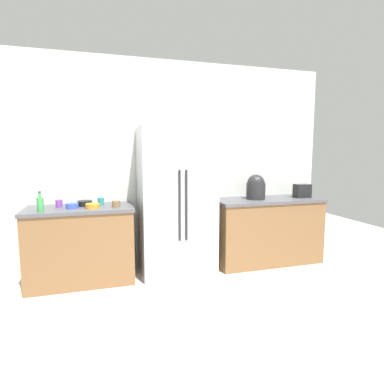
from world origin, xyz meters
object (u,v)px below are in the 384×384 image
cup_a (59,204)px  bottle_a (40,204)px  rice_cooker (256,187)px  bowl_c (72,206)px  refrigerator (176,201)px  bowl_b (93,206)px  cup_b (101,201)px  cup_c (116,204)px  toaster (302,191)px  bowl_a (85,203)px

cup_a → bottle_a: bearing=-125.5°
rice_cooker → bowl_c: rice_cooker is taller
refrigerator → bowl_b: 1.00m
cup_a → bowl_b: bearing=-22.5°
cup_b → bowl_b: cup_b is taller
cup_c → toaster: bearing=1.4°
refrigerator → bowl_a: 1.09m
rice_cooker → bottle_a: (-2.63, -0.17, -0.08)m
toaster → cup_a: size_ratio=2.48×
bowl_b → cup_a: bearing=157.5°
bottle_a → bowl_c: 0.34m
bowl_a → bowl_c: bowl_a is taller
toaster → cup_b: (-2.71, 0.12, -0.05)m
cup_c → bowl_b: 0.26m
refrigerator → toaster: bearing=-0.8°
bottle_a → cup_a: 0.28m
refrigerator → bowl_b: refrigerator is taller
bottle_a → cup_c: size_ratio=2.37×
bottle_a → bowl_b: (0.53, 0.07, -0.06)m
bowl_b → bowl_c: size_ratio=1.10×
bottle_a → bowl_b: size_ratio=1.40×
rice_cooker → bowl_b: (-2.10, -0.10, -0.14)m
bottle_a → cup_b: (0.62, 0.25, -0.04)m
refrigerator → rice_cooker: 1.12m
cup_a → bowl_a: (0.28, 0.02, -0.01)m
cup_a → bowl_a: 0.28m
refrigerator → bowl_a: (-1.09, 0.09, 0.01)m
cup_b → bowl_b: size_ratio=0.59×
toaster → cup_c: 2.54m
cup_a → bowl_b: 0.40m
cup_b → cup_a: bearing=-177.2°
bottle_a → bowl_c: bearing=22.0°
toaster → cup_b: toaster is taller
bottle_a → bowl_a: 0.50m
toaster → bowl_b: toaster is taller
bottle_a → cup_b: 0.67m
cup_a → cup_b: bearing=2.8°
rice_cooker → cup_b: size_ratio=3.63×
refrigerator → cup_b: bearing=174.0°
toaster → cup_c: (-2.54, -0.06, -0.06)m
bottle_a → bowl_a: (0.44, 0.24, -0.05)m
cup_c → rice_cooker: bearing=3.3°
bottle_a → cup_c: bottle_a is taller
refrigerator → bowl_c: 1.22m
refrigerator → bowl_c: bearing=-178.7°
toaster → cup_c: bearing=-178.6°
bottle_a → cup_b: bearing=21.6°
cup_b → toaster: bearing=-2.6°
cup_b → cup_c: cup_b is taller
cup_b → cup_c: 0.25m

